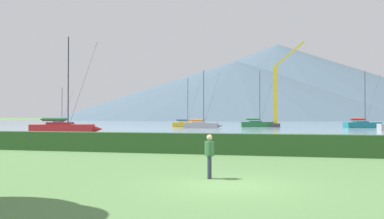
# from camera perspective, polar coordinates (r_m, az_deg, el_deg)

# --- Properties ---
(ground_plane) EXTENTS (1000.00, 1000.00, 0.00)m
(ground_plane) POSITION_cam_1_polar(r_m,az_deg,el_deg) (13.83, 5.00, -10.69)
(ground_plane) COLOR #517A42
(harbor_water) EXTENTS (320.00, 246.00, 0.00)m
(harbor_water) POSITION_cam_1_polar(r_m,az_deg,el_deg) (150.51, 12.97, -1.82)
(harbor_water) COLOR gray
(harbor_water) RESTS_ON ground_plane
(hedge_line) EXTENTS (80.00, 1.20, 1.27)m
(hedge_line) POSITION_cam_1_polar(r_m,az_deg,el_deg) (24.62, 8.91, -4.91)
(hedge_line) COLOR #284C23
(hedge_line) RESTS_ON ground_plane
(sailboat_slip_1) EXTENTS (7.73, 3.05, 11.21)m
(sailboat_slip_1) POSITION_cam_1_polar(r_m,az_deg,el_deg) (77.73, 1.33, -2.20)
(sailboat_slip_1) COLOR #9E9EA3
(sailboat_slip_1) RESTS_ON harbor_water
(sailboat_slip_2) EXTENTS (8.22, 3.82, 12.19)m
(sailboat_slip_2) POSITION_cam_1_polar(r_m,az_deg,el_deg) (88.59, 9.30, -2.01)
(sailboat_slip_2) COLOR #236B38
(sailboat_slip_2) RESTS_ON harbor_water
(sailboat_slip_4) EXTENTS (7.06, 3.78, 10.82)m
(sailboat_slip_4) POSITION_cam_1_polar(r_m,az_deg,el_deg) (89.72, -0.87, -2.06)
(sailboat_slip_4) COLOR gold
(sailboat_slip_4) RESTS_ON harbor_water
(sailboat_slip_6) EXTENTS (8.28, 4.59, 11.42)m
(sailboat_slip_6) POSITION_cam_1_polar(r_m,az_deg,el_deg) (87.61, 23.09, -1.96)
(sailboat_slip_6) COLOR #19707A
(sailboat_slip_6) RESTS_ON harbor_water
(sailboat_slip_7) EXTENTS (6.99, 2.90, 9.06)m
(sailboat_slip_7) POSITION_cam_1_polar(r_m,az_deg,el_deg) (98.75, -18.21, -1.93)
(sailboat_slip_7) COLOR navy
(sailboat_slip_7) RESTS_ON harbor_water
(sailboat_slip_8) EXTENTS (9.31, 5.22, 12.87)m
(sailboat_slip_8) POSITION_cam_1_polar(r_m,az_deg,el_deg) (55.67, -17.75, -2.52)
(sailboat_slip_8) COLOR red
(sailboat_slip_8) RESTS_ON harbor_water
(person_standing_walker) EXTENTS (0.36, 0.57, 1.65)m
(person_standing_walker) POSITION_cam_1_polar(r_m,az_deg,el_deg) (15.13, 2.50, -6.14)
(person_standing_walker) COLOR #2D3347
(person_standing_walker) RESTS_ON ground_plane
(dock_crane) EXTENTS (7.07, 2.00, 18.07)m
(dock_crane) POSITION_cam_1_polar(r_m,az_deg,el_deg) (86.89, 11.90, 1.40)
(dock_crane) COLOR #333338
(dock_crane) RESTS_ON ground_plane
(distant_hill_west_ridge) EXTENTS (268.89, 268.89, 44.64)m
(distant_hill_west_ridge) POSITION_cam_1_polar(r_m,az_deg,el_deg) (309.39, 6.23, 2.76)
(distant_hill_west_ridge) COLOR #425666
(distant_hill_west_ridge) RESTS_ON ground_plane
(distant_hill_east_ridge) EXTENTS (348.32, 348.32, 68.98)m
(distant_hill_east_ridge) POSITION_cam_1_polar(r_m,az_deg,el_deg) (380.29, 12.07, 3.92)
(distant_hill_east_ridge) COLOR #425666
(distant_hill_east_ridge) RESTS_ON ground_plane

